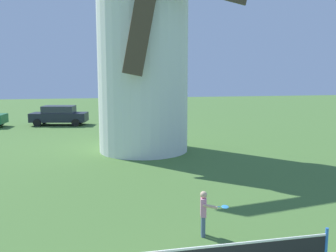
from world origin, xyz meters
TOP-DOWN VIEW (x-y plane):
  - windmill at (1.23, 14.82)m, footprint 9.12×5.39m
  - player_far at (1.26, 4.32)m, footprint 0.68×0.61m
  - parked_car_black at (-4.07, 25.90)m, footprint 4.63×2.52m

SIDE VIEW (x-z plane):
  - player_far at x=1.26m, z-range 0.08..1.23m
  - parked_car_black at x=-4.07m, z-range 0.03..1.59m
  - windmill at x=1.23m, z-range -0.45..12.60m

